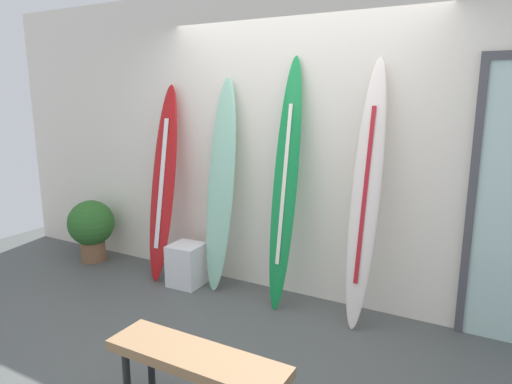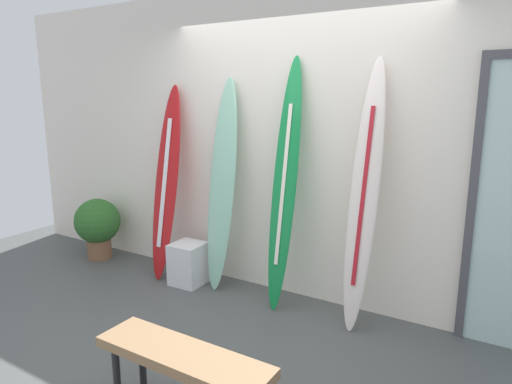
{
  "view_description": "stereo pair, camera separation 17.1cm",
  "coord_description": "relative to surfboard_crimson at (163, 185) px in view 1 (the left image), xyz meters",
  "views": [
    {
      "loc": [
        1.66,
        -2.49,
        1.84
      ],
      "look_at": [
        -0.24,
        0.95,
        1.0
      ],
      "focal_mm": 31.71,
      "sensor_mm": 36.0,
      "label": 1
    },
    {
      "loc": [
        1.81,
        -2.4,
        1.84
      ],
      "look_at": [
        -0.24,
        0.95,
        1.0
      ],
      "focal_mm": 31.71,
      "sensor_mm": 36.0,
      "label": 2
    }
  ],
  "objects": [
    {
      "name": "surfboard_seafoam",
      "position": [
        0.65,
        0.06,
        0.03
      ],
      "size": [
        0.31,
        0.36,
        2.01
      ],
      "color": "#8DCAAD",
      "rests_on": "ground"
    },
    {
      "name": "wall_back",
      "position": [
        1.29,
        0.36,
        0.44
      ],
      "size": [
        7.2,
        0.2,
        2.8
      ],
      "primitive_type": "cube",
      "color": "white",
      "rests_on": "ground"
    },
    {
      "name": "potted_plant",
      "position": [
        -1.02,
        -0.05,
        -0.56
      ],
      "size": [
        0.51,
        0.51,
        0.69
      ],
      "color": "brown",
      "rests_on": "ground"
    },
    {
      "name": "surfboard_emerald",
      "position": [
        1.33,
        0.03,
        0.13
      ],
      "size": [
        0.23,
        0.44,
        2.17
      ],
      "color": "#14833E",
      "rests_on": "ground"
    },
    {
      "name": "surfboard_ivory",
      "position": [
        2.03,
        0.02,
        0.09
      ],
      "size": [
        0.25,
        0.43,
        2.13
      ],
      "color": "silver",
      "rests_on": "ground"
    },
    {
      "name": "display_block_left",
      "position": [
        0.32,
        -0.08,
        -0.75
      ],
      "size": [
        0.32,
        0.32,
        0.41
      ],
      "color": "silver",
      "rests_on": "ground"
    },
    {
      "name": "surfboard_crimson",
      "position": [
        0.0,
        0.0,
        0.0
      ],
      "size": [
        0.29,
        0.45,
        1.95
      ],
      "color": "#AE1517",
      "rests_on": "ground"
    },
    {
      "name": "bench",
      "position": [
        1.59,
        -1.64,
        -0.56
      ],
      "size": [
        1.06,
        0.29,
        0.47
      ],
      "color": "#8F6B49",
      "rests_on": "ground"
    },
    {
      "name": "ground",
      "position": [
        1.29,
        -0.94,
        -0.98
      ],
      "size": [
        8.0,
        8.0,
        0.04
      ],
      "primitive_type": "cube",
      "color": "#4A4E4D"
    }
  ]
}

